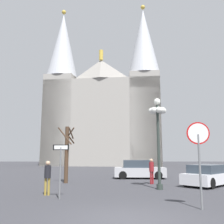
{
  "coord_description": "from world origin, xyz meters",
  "views": [
    {
      "loc": [
        -0.5,
        -8.22,
        2.01
      ],
      "look_at": [
        -0.57,
        19.35,
        6.56
      ],
      "focal_mm": 40.72,
      "sensor_mm": 36.0,
      "label": 1
    }
  ],
  "objects_px": {
    "street_lamp": "(158,122)",
    "parked_car_far_white": "(209,176)",
    "stop_sign": "(199,146)",
    "pedestrian_standing": "(48,174)",
    "one_way_arrow_sign": "(61,164)",
    "cathedral": "(104,111)",
    "pedestrian_walking": "(152,169)",
    "parked_car_near_silver": "(140,170)",
    "bare_tree": "(68,152)"
  },
  "relations": [
    {
      "from": "one_way_arrow_sign",
      "to": "cathedral",
      "type": "bearing_deg",
      "value": 88.58
    },
    {
      "from": "parked_car_near_silver",
      "to": "parked_car_far_white",
      "type": "distance_m",
      "value": 6.29
    },
    {
      "from": "parked_car_far_white",
      "to": "pedestrian_walking",
      "type": "distance_m",
      "value": 3.63
    },
    {
      "from": "one_way_arrow_sign",
      "to": "parked_car_far_white",
      "type": "bearing_deg",
      "value": 29.59
    },
    {
      "from": "parked_car_near_silver",
      "to": "cathedral",
      "type": "bearing_deg",
      "value": 98.85
    },
    {
      "from": "stop_sign",
      "to": "pedestrian_standing",
      "type": "distance_m",
      "value": 7.35
    },
    {
      "from": "stop_sign",
      "to": "one_way_arrow_sign",
      "type": "bearing_deg",
      "value": 159.2
    },
    {
      "from": "cathedral",
      "to": "stop_sign",
      "type": "relative_size",
      "value": 9.06
    },
    {
      "from": "parked_car_near_silver",
      "to": "pedestrian_walking",
      "type": "height_order",
      "value": "pedestrian_walking"
    },
    {
      "from": "one_way_arrow_sign",
      "to": "bare_tree",
      "type": "xyz_separation_m",
      "value": [
        -0.83,
        6.32,
        0.55
      ]
    },
    {
      "from": "bare_tree",
      "to": "parked_car_near_silver",
      "type": "distance_m",
      "value": 6.62
    },
    {
      "from": "parked_car_near_silver",
      "to": "parked_car_far_white",
      "type": "relative_size",
      "value": 1.01
    },
    {
      "from": "cathedral",
      "to": "bare_tree",
      "type": "bearing_deg",
      "value": -93.47
    },
    {
      "from": "street_lamp",
      "to": "bare_tree",
      "type": "bearing_deg",
      "value": 151.73
    },
    {
      "from": "pedestrian_walking",
      "to": "pedestrian_standing",
      "type": "relative_size",
      "value": 1.01
    },
    {
      "from": "parked_car_far_white",
      "to": "pedestrian_standing",
      "type": "xyz_separation_m",
      "value": [
        -9.37,
        -3.78,
        0.37
      ]
    },
    {
      "from": "stop_sign",
      "to": "parked_car_far_white",
      "type": "distance_m",
      "value": 7.74
    },
    {
      "from": "street_lamp",
      "to": "parked_car_far_white",
      "type": "xyz_separation_m",
      "value": [
        3.45,
        1.71,
        -3.25
      ]
    },
    {
      "from": "pedestrian_walking",
      "to": "pedestrian_standing",
      "type": "xyz_separation_m",
      "value": [
        -5.88,
        -4.72,
        -0.01
      ]
    },
    {
      "from": "one_way_arrow_sign",
      "to": "bare_tree",
      "type": "distance_m",
      "value": 6.39
    },
    {
      "from": "pedestrian_walking",
      "to": "street_lamp",
      "type": "bearing_deg",
      "value": -89.28
    },
    {
      "from": "parked_car_near_silver",
      "to": "stop_sign",
      "type": "bearing_deg",
      "value": -85.08
    },
    {
      "from": "cathedral",
      "to": "one_way_arrow_sign",
      "type": "bearing_deg",
      "value": -91.42
    },
    {
      "from": "cathedral",
      "to": "pedestrian_walking",
      "type": "height_order",
      "value": "cathedral"
    },
    {
      "from": "street_lamp",
      "to": "parked_car_near_silver",
      "type": "height_order",
      "value": "street_lamp"
    },
    {
      "from": "street_lamp",
      "to": "parked_car_far_white",
      "type": "relative_size",
      "value": 1.26
    },
    {
      "from": "street_lamp",
      "to": "bare_tree",
      "type": "distance_m",
      "value": 6.95
    },
    {
      "from": "parked_car_far_white",
      "to": "cathedral",
      "type": "bearing_deg",
      "value": 104.75
    },
    {
      "from": "one_way_arrow_sign",
      "to": "parked_car_far_white",
      "type": "relative_size",
      "value": 0.58
    },
    {
      "from": "cathedral",
      "to": "pedestrian_standing",
      "type": "distance_m",
      "value": 34.18
    },
    {
      "from": "street_lamp",
      "to": "one_way_arrow_sign",
      "type": "bearing_deg",
      "value": -148.36
    },
    {
      "from": "street_lamp",
      "to": "pedestrian_standing",
      "type": "distance_m",
      "value": 6.9
    },
    {
      "from": "cathedral",
      "to": "parked_car_near_silver",
      "type": "distance_m",
      "value": 26.21
    },
    {
      "from": "one_way_arrow_sign",
      "to": "street_lamp",
      "type": "xyz_separation_m",
      "value": [
        5.08,
        3.13,
        2.31
      ]
    },
    {
      "from": "stop_sign",
      "to": "one_way_arrow_sign",
      "type": "distance_m",
      "value": 6.09
    },
    {
      "from": "pedestrian_standing",
      "to": "parked_car_far_white",
      "type": "bearing_deg",
      "value": 21.94
    },
    {
      "from": "cathedral",
      "to": "street_lamp",
      "type": "xyz_separation_m",
      "value": [
        4.24,
        -30.92,
        -5.95
      ]
    },
    {
      "from": "stop_sign",
      "to": "parked_car_near_silver",
      "type": "bearing_deg",
      "value": 94.92
    },
    {
      "from": "cathedral",
      "to": "parked_car_near_silver",
      "type": "bearing_deg",
      "value": -81.15
    },
    {
      "from": "one_way_arrow_sign",
      "to": "parked_car_near_silver",
      "type": "distance_m",
      "value": 10.85
    },
    {
      "from": "parked_car_near_silver",
      "to": "pedestrian_walking",
      "type": "bearing_deg",
      "value": -83.88
    },
    {
      "from": "cathedral",
      "to": "stop_sign",
      "type": "height_order",
      "value": "cathedral"
    },
    {
      "from": "parked_car_near_silver",
      "to": "one_way_arrow_sign",
      "type": "bearing_deg",
      "value": -115.31
    },
    {
      "from": "parked_car_near_silver",
      "to": "pedestrian_walking",
      "type": "relative_size",
      "value": 2.52
    },
    {
      "from": "stop_sign",
      "to": "parked_car_near_silver",
      "type": "height_order",
      "value": "stop_sign"
    },
    {
      "from": "one_way_arrow_sign",
      "to": "pedestrian_walking",
      "type": "bearing_deg",
      "value": 48.9
    },
    {
      "from": "cathedral",
      "to": "parked_car_near_silver",
      "type": "xyz_separation_m",
      "value": [
        3.78,
        -24.27,
        -9.13
      ]
    },
    {
      "from": "stop_sign",
      "to": "pedestrian_walking",
      "type": "relative_size",
      "value": 1.91
    },
    {
      "from": "cathedral",
      "to": "one_way_arrow_sign",
      "type": "relative_size",
      "value": 11.98
    },
    {
      "from": "parked_car_far_white",
      "to": "pedestrian_standing",
      "type": "relative_size",
      "value": 2.54
    }
  ]
}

